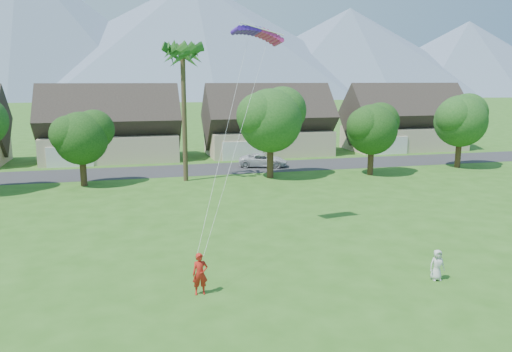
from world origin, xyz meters
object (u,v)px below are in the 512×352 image
object	(u,v)px
watcher	(437,265)
parked_car	(263,160)
parafoil_kite	(258,32)
kite_flyer	(200,274)

from	to	relation	value
watcher	parked_car	size ratio (longest dim) A/B	0.28
parafoil_kite	kite_flyer	bearing A→B (deg)	-129.10
watcher	parked_car	distance (m)	31.91
watcher	parafoil_kite	size ratio (longest dim) A/B	0.47
watcher	parafoil_kite	xyz separation A→B (m)	(-6.12, 9.67, 11.19)
parked_car	watcher	bearing A→B (deg)	-162.23
kite_flyer	watcher	xyz separation A→B (m)	(10.92, -1.17, -0.19)
parked_car	parafoil_kite	xyz separation A→B (m)	(-6.35, -22.24, 11.20)
parked_car	parafoil_kite	bearing A→B (deg)	-177.75
kite_flyer	parafoil_kite	world-z (taller)	parafoil_kite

